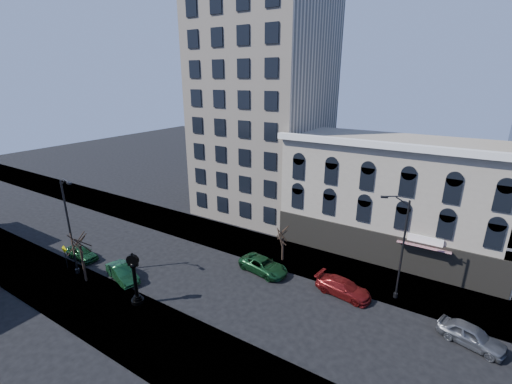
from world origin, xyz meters
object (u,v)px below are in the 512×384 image
Objects in this scene: street_lamp_near at (67,203)px; car_near_b at (122,273)px; car_near_a at (82,253)px; warning_sign at (65,253)px; street_clock at (135,280)px.

car_near_b is (3.79, 1.83, -6.82)m from street_lamp_near.
car_near_a is (-3.10, 2.15, -6.85)m from street_lamp_near.
warning_sign is at bearing -173.17° from street_lamp_near.
street_lamp_near is 6.19m from warning_sign.
street_clock is 0.47× the size of street_lamp_near.
street_lamp_near is 8.01m from car_near_b.
warning_sign is 0.62× the size of car_near_a.
street_clock is at bearing -3.65° from warning_sign.
street_lamp_near reaches higher than car_near_a.
street_lamp_near is 3.95× the size of warning_sign.
warning_sign is 2.43m from car_near_a.
car_near_b is at bearing 11.76° from warning_sign.
street_lamp_near reaches higher than car_near_b.
street_clock is 1.16× the size of car_near_a.
street_lamp_near is at bearing 159.02° from street_clock.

